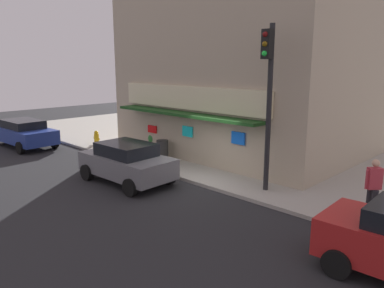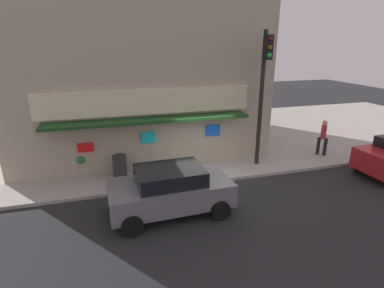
% 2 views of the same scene
% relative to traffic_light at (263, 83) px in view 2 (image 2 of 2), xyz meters
% --- Properties ---
extents(ground_plane, '(57.50, 57.50, 0.00)m').
position_rel_traffic_light_xyz_m(ground_plane, '(-2.50, -1.03, -3.75)').
color(ground_plane, '#232326').
extents(sidewalk, '(38.33, 11.76, 0.13)m').
position_rel_traffic_light_xyz_m(sidewalk, '(-2.50, 4.85, -3.69)').
color(sidewalk, '#A39E93').
rests_on(sidewalk, ground_plane).
extents(corner_building, '(11.40, 10.00, 7.88)m').
position_rel_traffic_light_xyz_m(corner_building, '(-4.67, 5.46, 0.31)').
color(corner_building, tan).
rests_on(corner_building, sidewalk).
extents(traffic_light, '(0.32, 0.58, 5.70)m').
position_rel_traffic_light_xyz_m(traffic_light, '(0.00, 0.00, 0.00)').
color(traffic_light, black).
rests_on(traffic_light, sidewalk).
extents(trash_can, '(0.56, 0.56, 0.89)m').
position_rel_traffic_light_xyz_m(trash_can, '(-6.00, 0.42, -3.18)').
color(trash_can, '#2D2D2D').
rests_on(trash_can, sidewalk).
extents(pedestrian, '(0.46, 0.46, 1.73)m').
position_rel_traffic_light_xyz_m(pedestrian, '(3.55, 0.26, -2.69)').
color(pedestrian, black).
rests_on(pedestrian, sidewalk).
extents(potted_plant_by_doorway, '(0.66, 0.66, 0.92)m').
position_rel_traffic_light_xyz_m(potted_plant_by_doorway, '(-5.30, 1.74, -3.10)').
color(potted_plant_by_doorway, brown).
rests_on(potted_plant_by_doorway, sidewalk).
extents(potted_plant_by_window, '(0.59, 0.59, 0.97)m').
position_rel_traffic_light_xyz_m(potted_plant_by_window, '(-7.49, 1.13, -3.07)').
color(potted_plant_by_window, '#59595B').
rests_on(potted_plant_by_window, sidewalk).
extents(parked_car_grey, '(3.99, 2.22, 1.56)m').
position_rel_traffic_light_xyz_m(parked_car_grey, '(-4.56, -2.63, -2.94)').
color(parked_car_grey, slate).
rests_on(parked_car_grey, ground_plane).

